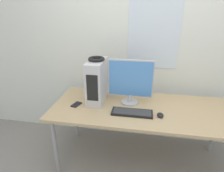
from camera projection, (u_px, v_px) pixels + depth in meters
name	position (u px, v px, depth m)	size (l,w,h in m)	color
wall_back	(147.00, 38.00, 2.20)	(8.00, 0.07, 2.70)	silver
desk	(142.00, 112.00, 1.99)	(1.91, 0.80, 0.70)	tan
pc_tower	(97.00, 81.00, 2.05)	(0.17, 0.41, 0.46)	silver
headphones	(96.00, 59.00, 1.95)	(0.17, 0.17, 0.03)	black
monitor_main	(130.00, 81.00, 1.98)	(0.48, 0.19, 0.49)	#B7B7BC
keyboard	(132.00, 112.00, 1.86)	(0.41, 0.15, 0.02)	black
mouse	(160.00, 115.00, 1.80)	(0.06, 0.09, 0.03)	black
cell_phone	(76.00, 104.00, 2.02)	(0.10, 0.14, 0.01)	black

